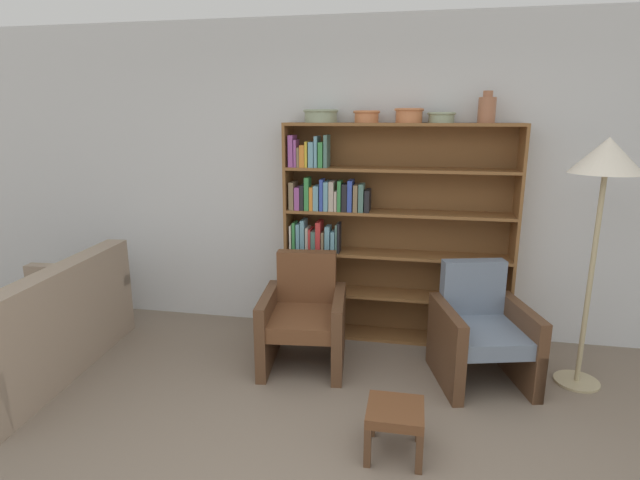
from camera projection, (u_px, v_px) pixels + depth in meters
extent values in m
cube|color=silver|center=(382.00, 181.00, 4.38)|extent=(12.00, 0.06, 2.75)
cube|color=brown|center=(289.00, 230.00, 4.45)|extent=(0.02, 0.30, 1.88)
cube|color=brown|center=(514.00, 240.00, 4.10)|extent=(0.02, 0.30, 1.88)
cube|color=brown|center=(401.00, 124.00, 4.05)|extent=(1.88, 0.30, 0.02)
cube|color=brown|center=(393.00, 335.00, 4.50)|extent=(1.88, 0.30, 0.03)
cube|color=brown|center=(398.00, 232.00, 4.41)|extent=(1.88, 0.01, 1.88)
cube|color=red|center=(295.00, 316.00, 4.59)|extent=(0.04, 0.17, 0.24)
cube|color=orange|center=(300.00, 315.00, 4.59)|extent=(0.02, 0.19, 0.26)
cube|color=orange|center=(303.00, 318.00, 4.58)|extent=(0.04, 0.16, 0.21)
cube|color=#4C756B|center=(307.00, 317.00, 4.56)|extent=(0.04, 0.15, 0.25)
cube|color=orange|center=(313.00, 315.00, 4.57)|extent=(0.04, 0.20, 0.27)
cube|color=#B2A899|center=(317.00, 321.00, 4.55)|extent=(0.03, 0.16, 0.18)
cube|color=orange|center=(320.00, 322.00, 4.53)|extent=(0.02, 0.12, 0.19)
cube|color=white|center=(324.00, 320.00, 4.54)|extent=(0.03, 0.17, 0.21)
cube|color=#994C99|center=(327.00, 320.00, 4.53)|extent=(0.03, 0.14, 0.22)
cube|color=brown|center=(395.00, 294.00, 4.40)|extent=(1.88, 0.30, 0.03)
cube|color=#669EB2|center=(294.00, 279.00, 4.51)|extent=(0.04, 0.19, 0.17)
cube|color=#388C47|center=(299.00, 278.00, 4.48)|extent=(0.03, 0.15, 0.21)
cube|color=#669EB2|center=(303.00, 280.00, 4.48)|extent=(0.03, 0.15, 0.18)
cube|color=#994C99|center=(307.00, 278.00, 4.47)|extent=(0.03, 0.15, 0.21)
cube|color=#7F6B4C|center=(311.00, 280.00, 4.46)|extent=(0.04, 0.14, 0.18)
cube|color=#388C47|center=(315.00, 275.00, 4.46)|extent=(0.02, 0.17, 0.28)
cube|color=#334CB2|center=(318.00, 280.00, 4.44)|extent=(0.03, 0.12, 0.19)
cube|color=orange|center=(323.00, 278.00, 4.43)|extent=(0.04, 0.13, 0.23)
cube|color=brown|center=(396.00, 254.00, 4.32)|extent=(1.88, 0.30, 0.02)
cube|color=white|center=(293.00, 237.00, 4.42)|extent=(0.02, 0.19, 0.23)
cube|color=#388C47|center=(295.00, 236.00, 4.39)|extent=(0.02, 0.14, 0.25)
cube|color=#669EB2|center=(299.00, 237.00, 4.38)|extent=(0.03, 0.13, 0.24)
cube|color=#669EB2|center=(304.00, 235.00, 4.38)|extent=(0.04, 0.17, 0.27)
cube|color=#B2A899|center=(308.00, 239.00, 4.38)|extent=(0.02, 0.15, 0.21)
cube|color=red|center=(311.00, 239.00, 4.38)|extent=(0.02, 0.17, 0.20)
cube|color=#4C756B|center=(314.00, 241.00, 4.36)|extent=(0.04, 0.14, 0.18)
cube|color=red|center=(320.00, 236.00, 4.37)|extent=(0.04, 0.18, 0.26)
cube|color=#7F6B4C|center=(324.00, 241.00, 4.36)|extent=(0.02, 0.16, 0.17)
cube|color=#669EB2|center=(328.00, 239.00, 4.33)|extent=(0.04, 0.13, 0.23)
cube|color=#669EB2|center=(334.00, 241.00, 4.35)|extent=(0.03, 0.17, 0.19)
cube|color=#4C756B|center=(337.00, 238.00, 4.33)|extent=(0.02, 0.16, 0.25)
cube|color=black|center=(339.00, 238.00, 4.31)|extent=(0.02, 0.13, 0.26)
cube|color=brown|center=(398.00, 213.00, 4.23)|extent=(1.88, 0.30, 0.02)
cube|color=#7F6B4C|center=(293.00, 195.00, 4.33)|extent=(0.04, 0.18, 0.24)
cube|color=#994C99|center=(299.00, 198.00, 4.31)|extent=(0.04, 0.15, 0.19)
cube|color=black|center=(303.00, 197.00, 4.30)|extent=(0.03, 0.16, 0.21)
cube|color=#388C47|center=(308.00, 194.00, 4.27)|extent=(0.04, 0.13, 0.28)
cube|color=orange|center=(312.00, 198.00, 4.28)|extent=(0.03, 0.15, 0.20)
cube|color=#669EB2|center=(317.00, 198.00, 4.27)|extent=(0.04, 0.14, 0.21)
cube|color=#334CB2|center=(322.00, 195.00, 4.25)|extent=(0.03, 0.13, 0.27)
cube|color=#669EB2|center=(327.00, 195.00, 4.27)|extent=(0.04, 0.19, 0.25)
cube|color=#B2A899|center=(333.00, 195.00, 4.26)|extent=(0.04, 0.19, 0.25)
cube|color=#B2A899|center=(336.00, 201.00, 4.24)|extent=(0.02, 0.14, 0.17)
cube|color=#388C47|center=(340.00, 196.00, 4.22)|extent=(0.03, 0.13, 0.26)
cube|color=black|center=(345.00, 197.00, 4.23)|extent=(0.04, 0.15, 0.23)
cube|color=#334CB2|center=(351.00, 195.00, 4.23)|extent=(0.04, 0.18, 0.26)
cube|color=#7F6B4C|center=(356.00, 198.00, 4.23)|extent=(0.04, 0.20, 0.23)
cube|color=#4C756B|center=(362.00, 198.00, 4.20)|extent=(0.04, 0.15, 0.23)
cube|color=black|center=(368.00, 200.00, 4.22)|extent=(0.04, 0.19, 0.18)
cube|color=brown|center=(399.00, 170.00, 4.14)|extent=(1.88, 0.30, 0.02)
cube|color=#994C99|center=(293.00, 151.00, 4.23)|extent=(0.04, 0.17, 0.26)
cube|color=#994C99|center=(296.00, 153.00, 4.21)|extent=(0.02, 0.13, 0.23)
cube|color=#7F6B4C|center=(299.00, 157.00, 4.21)|extent=(0.02, 0.13, 0.16)
cube|color=orange|center=(304.00, 156.00, 4.22)|extent=(0.04, 0.17, 0.18)
cube|color=gold|center=(307.00, 154.00, 4.19)|extent=(0.02, 0.13, 0.21)
cube|color=#669EB2|center=(313.00, 154.00, 4.21)|extent=(0.04, 0.19, 0.21)
cube|color=#669EB2|center=(317.00, 152.00, 4.19)|extent=(0.03, 0.18, 0.26)
cube|color=#388C47|center=(322.00, 155.00, 4.18)|extent=(0.04, 0.14, 0.21)
cube|color=#4C756B|center=(327.00, 151.00, 4.17)|extent=(0.03, 0.17, 0.27)
cylinder|color=gray|center=(321.00, 116.00, 4.16)|extent=(0.27, 0.27, 0.10)
torus|color=gray|center=(321.00, 111.00, 4.15)|extent=(0.29, 0.29, 0.02)
cylinder|color=#C67547|center=(367.00, 117.00, 4.09)|extent=(0.20, 0.20, 0.09)
torus|color=#C67547|center=(367.00, 112.00, 4.08)|extent=(0.22, 0.22, 0.02)
cylinder|color=#C67547|center=(409.00, 116.00, 4.02)|extent=(0.21, 0.21, 0.11)
torus|color=#C67547|center=(409.00, 110.00, 4.01)|extent=(0.24, 0.24, 0.02)
cylinder|color=gray|center=(441.00, 118.00, 3.98)|extent=(0.20, 0.20, 0.08)
torus|color=gray|center=(442.00, 113.00, 3.97)|extent=(0.23, 0.23, 0.02)
cylinder|color=#A36647|center=(487.00, 110.00, 3.90)|extent=(0.14, 0.14, 0.20)
cylinder|color=#A36647|center=(488.00, 94.00, 3.87)|extent=(0.07, 0.07, 0.05)
cube|color=gray|center=(21.00, 344.00, 3.85)|extent=(1.09, 1.81, 0.45)
cube|color=gray|center=(61.00, 294.00, 3.71)|extent=(0.32, 1.74, 0.40)
cube|color=gray|center=(80.00, 297.00, 4.61)|extent=(0.97, 0.20, 0.61)
cube|color=#5B4C75|center=(21.00, 309.00, 3.48)|extent=(0.20, 0.37, 0.37)
cube|color=#5B4C75|center=(66.00, 285.00, 3.97)|extent=(0.20, 0.37, 0.37)
cube|color=brown|center=(337.00, 364.00, 3.64)|extent=(0.08, 0.08, 0.35)
cube|color=brown|center=(260.00, 361.00, 3.68)|extent=(0.08, 0.08, 0.35)
cube|color=brown|center=(341.00, 330.00, 4.23)|extent=(0.08, 0.08, 0.35)
cube|color=brown|center=(274.00, 327.00, 4.27)|extent=(0.08, 0.08, 0.35)
cube|color=brown|center=(303.00, 320.00, 3.91)|extent=(0.55, 0.69, 0.12)
cube|color=brown|center=(307.00, 278.00, 4.11)|extent=(0.49, 0.17, 0.45)
cube|color=brown|center=(339.00, 331.00, 3.90)|extent=(0.15, 0.68, 0.59)
cube|color=brown|center=(268.00, 329.00, 3.95)|extent=(0.15, 0.68, 0.59)
cube|color=brown|center=(539.00, 379.00, 3.43)|extent=(0.09, 0.09, 0.35)
cube|color=brown|center=(457.00, 382.00, 3.39)|extent=(0.09, 0.09, 0.35)
cube|color=brown|center=(502.00, 341.00, 4.02)|extent=(0.09, 0.09, 0.35)
cube|color=brown|center=(432.00, 343.00, 3.98)|extent=(0.09, 0.09, 0.35)
cube|color=slate|center=(484.00, 334.00, 3.65)|extent=(0.63, 0.74, 0.12)
cube|color=slate|center=(472.00, 288.00, 3.86)|extent=(0.49, 0.24, 0.45)
cube|color=brown|center=(520.00, 344.00, 3.69)|extent=(0.25, 0.68, 0.59)
cube|color=brown|center=(445.00, 346.00, 3.66)|extent=(0.25, 0.68, 0.59)
cylinder|color=tan|center=(576.00, 381.00, 3.72)|extent=(0.32, 0.32, 0.02)
cylinder|color=tan|center=(590.00, 282.00, 3.54)|extent=(0.04, 0.04, 1.54)
cone|color=silver|center=(608.00, 155.00, 3.32)|extent=(0.47, 0.47, 0.24)
cube|color=brown|center=(372.00, 418.00, 3.08)|extent=(0.04, 0.04, 0.24)
cube|color=brown|center=(419.00, 423.00, 3.03)|extent=(0.04, 0.04, 0.24)
cube|color=brown|center=(367.00, 447.00, 2.81)|extent=(0.04, 0.04, 0.24)
cube|color=brown|center=(419.00, 454.00, 2.75)|extent=(0.04, 0.04, 0.24)
cube|color=brown|center=(395.00, 412.00, 2.88)|extent=(0.33, 0.33, 0.06)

